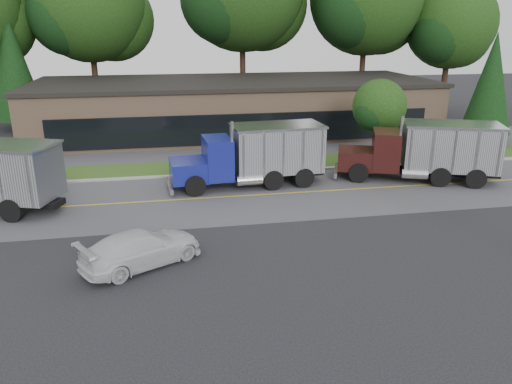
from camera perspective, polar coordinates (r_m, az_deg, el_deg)
ground at (r=18.25m, az=3.11°, el=-9.55°), size 140.00×140.00×0.00m
road at (r=26.37m, az=-1.45°, el=-0.47°), size 60.00×8.00×0.02m
center_line at (r=26.37m, az=-1.45°, el=-0.47°), size 60.00×0.12×0.01m
curb at (r=30.33m, az=-2.72°, el=2.07°), size 60.00×0.30×0.12m
grass_verge at (r=32.04m, az=-3.16°, el=2.97°), size 60.00×3.40×0.03m
far_parking at (r=36.85m, az=-4.18°, el=5.01°), size 60.00×7.00×0.02m
strip_mall at (r=42.55m, az=-2.47°, el=9.61°), size 32.00×12.00×4.00m
tree_far_b at (r=50.13m, az=-18.38°, el=19.13°), size 10.84×10.21×15.47m
tree_far_d at (r=52.78m, az=12.64°, el=20.34°), size 11.67×10.99×16.65m
tree_far_e at (r=54.50m, az=21.41°, el=17.05°), size 9.14×8.61×13.04m
evergreen_left at (r=47.31m, az=-26.03°, el=12.89°), size 4.34×4.34×9.87m
evergreen_right at (r=41.45m, az=25.25°, el=11.16°), size 3.61×3.61×8.20m
tree_verge at (r=34.10m, az=13.95°, el=9.21°), size 3.73×3.51×5.32m
dump_truck_blue at (r=27.76m, az=0.06°, el=4.40°), size 8.69×3.16×3.36m
dump_truck_maroon at (r=30.25m, az=18.98°, el=4.57°), size 9.17×5.43×3.36m
rally_car at (r=19.22m, az=-12.94°, el=-6.28°), size 4.95×3.94×1.34m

